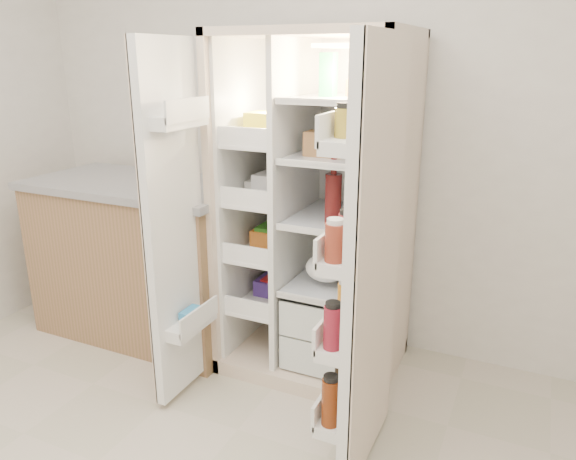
% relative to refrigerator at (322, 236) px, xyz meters
% --- Properties ---
extents(wall_back, '(4.00, 0.02, 2.70)m').
position_rel_refrigerator_xyz_m(wall_back, '(-0.11, 0.35, 0.61)').
color(wall_back, silver).
rests_on(wall_back, floor).
extents(refrigerator, '(0.92, 0.70, 1.80)m').
position_rel_refrigerator_xyz_m(refrigerator, '(0.00, 0.00, 0.00)').
color(refrigerator, beige).
rests_on(refrigerator, floor).
extents(freezer_door, '(0.15, 0.40, 1.72)m').
position_rel_refrigerator_xyz_m(freezer_door, '(-0.51, -0.60, 0.15)').
color(freezer_door, white).
rests_on(freezer_door, floor).
extents(fridge_door, '(0.17, 0.58, 1.72)m').
position_rel_refrigerator_xyz_m(fridge_door, '(0.46, -0.69, 0.13)').
color(fridge_door, white).
rests_on(fridge_door, floor).
extents(kitchen_counter, '(1.33, 0.71, 0.97)m').
position_rel_refrigerator_xyz_m(kitchen_counter, '(-1.12, -0.13, -0.26)').
color(kitchen_counter, '#946A4A').
rests_on(kitchen_counter, floor).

